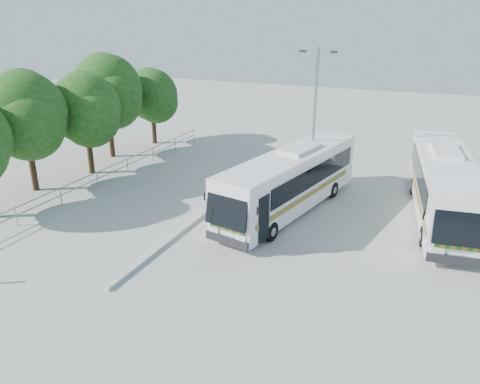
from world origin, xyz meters
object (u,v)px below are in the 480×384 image
at_px(tree_far_e, 152,95).
at_px(coach_adjacent, 444,185).
at_px(tree_far_c, 86,109).
at_px(tree_far_d, 107,90).
at_px(coach_main, 290,180).
at_px(tree_far_b, 25,114).
at_px(lamppost, 314,116).

height_order(tree_far_e, coach_adjacent, tree_far_e).
relative_size(tree_far_c, tree_far_d, 0.88).
distance_m(tree_far_d, coach_main, 16.00).
bearing_deg(tree_far_b, tree_far_e, 88.17).
distance_m(coach_main, coach_adjacent, 7.66).
bearing_deg(tree_far_e, tree_far_b, -91.83).
xyz_separation_m(tree_far_b, lamppost, (15.02, 5.99, -0.04)).
relative_size(coach_main, coach_adjacent, 0.98).
xyz_separation_m(tree_far_c, tree_far_e, (-0.51, 8.20, -0.37)).
bearing_deg(tree_far_b, tree_far_d, 92.23).
relative_size(tree_far_b, tree_far_d, 0.95).
bearing_deg(coach_main, tree_far_b, -156.97).
bearing_deg(tree_far_e, coach_main, -32.54).
bearing_deg(tree_far_c, lamppost, 8.40).
height_order(tree_far_c, tree_far_e, tree_far_c).
distance_m(tree_far_b, tree_far_d, 7.61).
relative_size(tree_far_e, coach_main, 0.52).
height_order(tree_far_b, coach_main, tree_far_b).
distance_m(tree_far_c, tree_far_e, 8.22).
height_order(tree_far_c, coach_adjacent, tree_far_c).
xyz_separation_m(tree_far_d, lamppost, (15.31, -1.61, -0.29)).
bearing_deg(tree_far_d, coach_adjacent, -6.09).
distance_m(tree_far_d, tree_far_e, 4.65).
bearing_deg(tree_far_d, tree_far_b, -87.77).
bearing_deg(lamppost, coach_main, -95.44).
relative_size(tree_far_b, tree_far_c, 1.07).
bearing_deg(coach_adjacent, tree_far_d, 165.99).
height_order(tree_far_b, coach_adjacent, tree_far_b).
distance_m(coach_main, lamppost, 4.14).
height_order(tree_far_b, tree_far_c, tree_far_b).
distance_m(tree_far_e, coach_adjacent, 22.80).
xyz_separation_m(tree_far_b, coach_adjacent, (22.02, 5.22, -2.82)).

